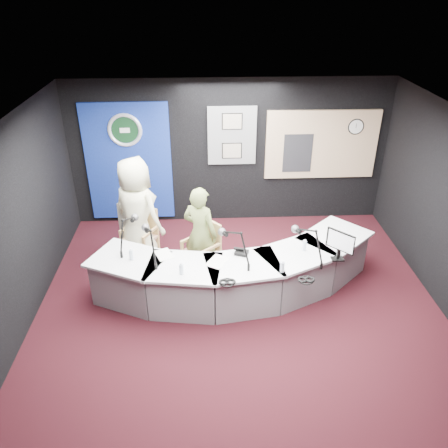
{
  "coord_description": "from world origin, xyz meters",
  "views": [
    {
      "loc": [
        -0.48,
        -5.06,
        4.4
      ],
      "look_at": [
        -0.2,
        0.8,
        1.1
      ],
      "focal_mm": 36.0,
      "sensor_mm": 36.0,
      "label": 1
    }
  ],
  "objects_px": {
    "person_woman": "(200,234)",
    "person_man": "(137,213)",
    "armchair_left": "(140,238)",
    "armchair_right": "(201,249)",
    "broadcast_desk": "(235,273)"
  },
  "relations": [
    {
      "from": "broadcast_desk",
      "to": "armchair_left",
      "type": "xyz_separation_m",
      "value": [
        -1.55,
        0.97,
        0.08
      ]
    },
    {
      "from": "person_woman",
      "to": "person_man",
      "type": "bearing_deg",
      "value": 4.55
    },
    {
      "from": "armchair_left",
      "to": "person_woman",
      "type": "height_order",
      "value": "person_woman"
    },
    {
      "from": "person_woman",
      "to": "armchair_left",
      "type": "bearing_deg",
      "value": 4.55
    },
    {
      "from": "armchair_right",
      "to": "armchair_left",
      "type": "bearing_deg",
      "value": -156.46
    },
    {
      "from": "broadcast_desk",
      "to": "person_woman",
      "type": "height_order",
      "value": "person_woman"
    },
    {
      "from": "armchair_left",
      "to": "person_woman",
      "type": "bearing_deg",
      "value": 3.58
    },
    {
      "from": "armchair_left",
      "to": "person_woman",
      "type": "xyz_separation_m",
      "value": [
        1.04,
        -0.49,
        0.34
      ]
    },
    {
      "from": "armchair_left",
      "to": "person_man",
      "type": "xyz_separation_m",
      "value": [
        0.0,
        0.0,
        0.49
      ]
    },
    {
      "from": "armchair_left",
      "to": "armchair_right",
      "type": "height_order",
      "value": "armchair_right"
    },
    {
      "from": "person_man",
      "to": "person_woman",
      "type": "bearing_deg",
      "value": -170.97
    },
    {
      "from": "armchair_left",
      "to": "person_man",
      "type": "relative_size",
      "value": 0.48
    },
    {
      "from": "person_man",
      "to": "broadcast_desk",
      "type": "bearing_deg",
      "value": -177.86
    },
    {
      "from": "person_man",
      "to": "person_woman",
      "type": "xyz_separation_m",
      "value": [
        1.04,
        -0.49,
        -0.15
      ]
    },
    {
      "from": "armchair_right",
      "to": "person_man",
      "type": "bearing_deg",
      "value": -156.46
    }
  ]
}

